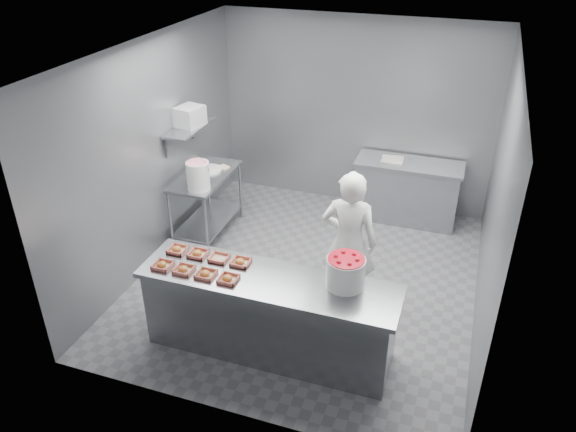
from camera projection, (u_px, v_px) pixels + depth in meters
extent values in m
plane|color=#4C4C51|center=(308.00, 278.00, 7.01)|extent=(4.50, 4.50, 0.00)
plane|color=white|center=(313.00, 50.00, 5.64)|extent=(4.50, 4.50, 0.00)
cube|color=slate|center=(355.00, 114.00, 8.18)|extent=(4.00, 0.04, 2.80)
cube|color=slate|center=(154.00, 154.00, 6.89)|extent=(0.04, 4.50, 2.80)
cube|color=slate|center=(496.00, 203.00, 5.76)|extent=(0.04, 4.50, 2.80)
cube|color=slate|center=(268.00, 281.00, 5.47)|extent=(2.60, 0.70, 0.05)
cube|color=slate|center=(269.00, 317.00, 5.69)|extent=(2.50, 0.64, 0.85)
cube|color=slate|center=(205.00, 176.00, 7.54)|extent=(0.60, 1.20, 0.04)
cube|color=slate|center=(208.00, 220.00, 7.87)|extent=(0.56, 1.15, 0.03)
cylinder|color=slate|center=(170.00, 221.00, 7.37)|extent=(0.04, 0.04, 0.88)
cylinder|color=slate|center=(206.00, 228.00, 7.22)|extent=(0.04, 0.04, 0.88)
cylinder|color=slate|center=(208.00, 185.00, 8.29)|extent=(0.04, 0.04, 0.88)
cylinder|color=slate|center=(240.00, 191.00, 8.15)|extent=(0.04, 0.04, 0.88)
cube|color=slate|center=(410.00, 164.00, 7.89)|extent=(1.50, 0.60, 0.05)
cube|color=slate|center=(406.00, 193.00, 8.11)|extent=(1.44, 0.55, 0.85)
cube|color=slate|center=(189.00, 128.00, 7.26)|extent=(0.35, 0.90, 0.03)
cube|color=tan|center=(163.00, 265.00, 5.63)|extent=(0.18, 0.18, 0.04)
cube|color=white|center=(167.00, 266.00, 5.63)|extent=(0.10, 0.06, 0.00)
ellipsoid|color=#C86932|center=(162.00, 264.00, 5.62)|extent=(0.10, 0.10, 0.05)
cube|color=tan|center=(184.00, 270.00, 5.56)|extent=(0.18, 0.18, 0.04)
cube|color=white|center=(189.00, 271.00, 5.56)|extent=(0.10, 0.06, 0.00)
ellipsoid|color=#C86932|center=(183.00, 269.00, 5.56)|extent=(0.10, 0.10, 0.05)
cube|color=tan|center=(206.00, 274.00, 5.49)|extent=(0.18, 0.18, 0.04)
cube|color=white|center=(211.00, 275.00, 5.49)|extent=(0.10, 0.06, 0.00)
ellipsoid|color=#C86932|center=(205.00, 273.00, 5.49)|extent=(0.10, 0.10, 0.05)
cube|color=tan|center=(228.00, 279.00, 5.42)|extent=(0.18, 0.18, 0.04)
cube|color=white|center=(233.00, 280.00, 5.43)|extent=(0.10, 0.06, 0.00)
ellipsoid|color=#C86932|center=(227.00, 278.00, 5.42)|extent=(0.10, 0.10, 0.05)
cube|color=tan|center=(177.00, 250.00, 5.88)|extent=(0.18, 0.18, 0.04)
cube|color=white|center=(182.00, 251.00, 5.88)|extent=(0.10, 0.06, 0.00)
ellipsoid|color=#C86932|center=(177.00, 249.00, 5.88)|extent=(0.10, 0.10, 0.05)
cube|color=tan|center=(198.00, 254.00, 5.81)|extent=(0.18, 0.18, 0.04)
cube|color=white|center=(203.00, 255.00, 5.81)|extent=(0.10, 0.06, 0.00)
ellipsoid|color=#C86932|center=(197.00, 253.00, 5.81)|extent=(0.10, 0.10, 0.05)
cube|color=tan|center=(219.00, 258.00, 5.74)|extent=(0.18, 0.18, 0.04)
cube|color=white|center=(224.00, 259.00, 5.75)|extent=(0.10, 0.06, 0.00)
cube|color=tan|center=(241.00, 262.00, 5.67)|extent=(0.18, 0.18, 0.04)
cube|color=white|center=(245.00, 263.00, 5.68)|extent=(0.10, 0.06, 0.00)
ellipsoid|color=#C86932|center=(240.00, 261.00, 5.67)|extent=(0.10, 0.10, 0.05)
imported|color=white|center=(349.00, 243.00, 6.13)|extent=(0.63, 0.43, 1.70)
cylinder|color=silver|center=(346.00, 272.00, 5.29)|extent=(0.37, 0.37, 0.30)
cylinder|color=red|center=(346.00, 260.00, 5.23)|extent=(0.35, 0.35, 0.04)
cylinder|color=silver|center=(198.00, 176.00, 7.08)|extent=(0.29, 0.29, 0.37)
cylinder|color=pink|center=(197.00, 163.00, 6.99)|extent=(0.27, 0.27, 0.02)
torus|color=slate|center=(197.00, 168.00, 7.02)|extent=(0.31, 0.01, 0.31)
cylinder|color=silver|center=(209.00, 169.00, 7.65)|extent=(0.39, 0.39, 0.03)
cube|color=#CCB28C|center=(224.00, 167.00, 7.73)|extent=(0.17, 0.16, 0.02)
cube|color=gray|center=(190.00, 116.00, 7.22)|extent=(0.36, 0.39, 0.25)
cube|color=silver|center=(393.00, 159.00, 7.94)|extent=(0.31, 0.24, 0.04)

